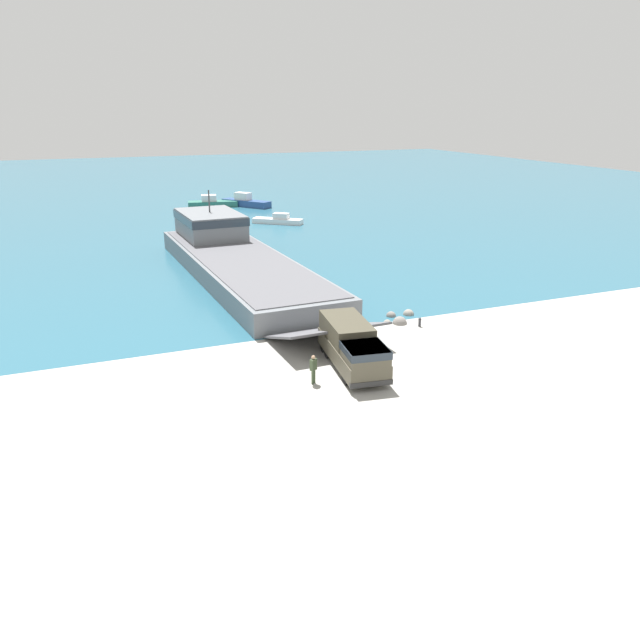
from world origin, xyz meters
TOP-DOWN VIEW (x-y plane):
  - ground_plane at (0.00, 0.00)m, footprint 240.00×240.00m
  - water_surface at (0.00, 93.84)m, footprint 240.00×180.00m
  - landing_craft at (-1.21, 23.55)m, footprint 9.56×38.84m
  - military_truck at (-0.55, -2.95)m, footprint 3.60×7.99m
  - soldier_on_ramp at (-3.72, -4.36)m, footprint 0.50×0.44m
  - moored_boat_a at (6.38, 66.40)m, footprint 8.27×4.00m
  - moored_boat_b at (11.58, 64.61)m, footprint 6.81×8.35m
  - moored_boat_c at (11.42, 47.32)m, footprint 6.64×5.85m
  - mooring_bollard at (7.35, 2.08)m, footprint 0.24×0.24m
  - shoreline_rock_a at (6.31, 3.24)m, footprint 1.09×1.09m
  - shoreline_rock_b at (7.99, 4.85)m, footprint 0.87×0.87m
  - shoreline_rock_c at (5.45, 3.61)m, footprint 0.60×0.60m
  - shoreline_rock_d at (6.53, 5.03)m, footprint 0.77×0.77m

SIDE VIEW (x-z plane):
  - ground_plane at x=0.00m, z-range 0.00..0.00m
  - shoreline_rock_a at x=6.31m, z-range -0.55..0.55m
  - shoreline_rock_b at x=7.99m, z-range -0.43..0.43m
  - shoreline_rock_c at x=5.45m, z-range -0.30..0.30m
  - shoreline_rock_d at x=6.53m, z-range -0.38..0.38m
  - water_surface at x=0.00m, z-range 0.00..0.01m
  - mooring_bollard at x=7.35m, z-range 0.03..0.72m
  - moored_boat_c at x=11.42m, z-range -0.25..1.25m
  - moored_boat_a at x=6.38m, z-range -0.33..1.62m
  - moored_boat_b at x=11.58m, z-range -0.38..1.86m
  - soldier_on_ramp at x=-3.72m, z-range 0.15..1.94m
  - military_truck at x=-0.55m, z-range 0.09..2.79m
  - landing_craft at x=-1.21m, z-range -1.89..5.13m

